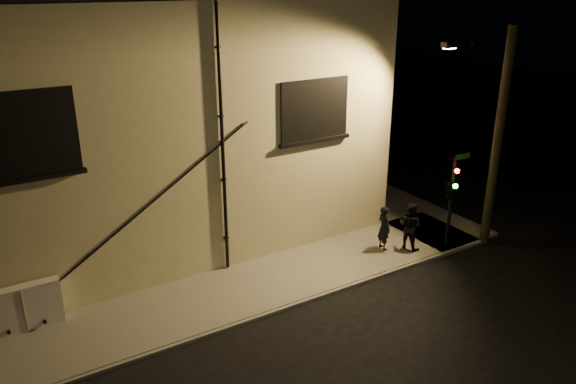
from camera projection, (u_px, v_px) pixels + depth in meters
ground at (324, 295)px, 17.09m from camera, size 90.00×90.00×0.00m
sidewalk at (283, 232)px, 21.15m from camera, size 21.00×16.00×0.12m
building at (124, 109)px, 21.18m from camera, size 16.20×12.23×8.80m
utility_cabinet at (23, 308)px, 15.04m from camera, size 1.97×0.33×1.30m
pedestrian_a at (384, 228)px, 19.50m from camera, size 0.44×0.62×1.59m
pedestrian_b at (410, 226)px, 19.53m from camera, size 0.86×0.98×1.70m
traffic_signal at (451, 188)px, 19.02m from camera, size 1.26×1.98×3.35m
streetlamp_pole at (495, 135)px, 19.08m from camera, size 2.05×1.40×7.66m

